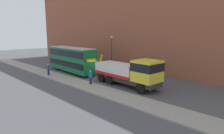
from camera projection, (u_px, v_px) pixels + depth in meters
The scene contains 8 objects.
ground_plane at pixel (100, 78), 27.05m from camera, with size 120.00×120.00×0.00m, color #4C4C51.
near_kerb at pixel (75, 82), 24.11m from camera, with size 60.00×2.80×0.15m, color gray.
building_facade at pixel (134, 22), 31.01m from camera, with size 60.00×1.50×16.00m.
recovery_tow_truck at pixel (129, 72), 22.30m from camera, with size 10.21×3.15×3.67m.
double_decker_bus at pixel (71, 59), 30.68m from camera, with size 11.15×3.18×4.06m.
pedestrian_onlooker at pixel (48, 70), 27.88m from camera, with size 0.44×0.48×1.71m.
pedestrian_bystander at pixel (91, 77), 22.87m from camera, with size 0.48×0.45×1.71m.
street_lamp at pixel (112, 50), 32.41m from camera, with size 0.36×0.36×5.83m.
Camera 1 is at (19.84, -17.46, 6.23)m, focal length 30.17 mm.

